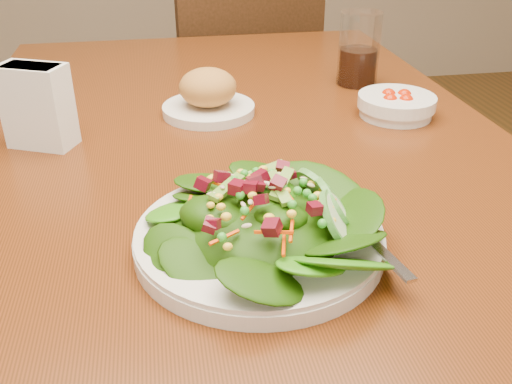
% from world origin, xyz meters
% --- Properties ---
extents(dining_table, '(0.90, 1.40, 0.75)m').
position_xyz_m(dining_table, '(0.00, 0.00, 0.65)').
color(dining_table, '#5F280D').
rests_on(dining_table, ground_plane).
extents(chair_far, '(0.55, 0.56, 1.02)m').
position_xyz_m(chair_far, '(0.14, 0.96, 0.54)').
color(chair_far, '#402112').
rests_on(chair_far, ground_plane).
extents(salad_plate, '(0.29, 0.28, 0.08)m').
position_xyz_m(salad_plate, '(-0.01, -0.30, 0.78)').
color(salad_plate, silver).
rests_on(salad_plate, dining_table).
extents(bread_plate, '(0.16, 0.16, 0.08)m').
position_xyz_m(bread_plate, '(-0.03, 0.13, 0.78)').
color(bread_plate, silver).
rests_on(bread_plate, dining_table).
extents(tomato_bowl, '(0.14, 0.14, 0.04)m').
position_xyz_m(tomato_bowl, '(0.29, 0.06, 0.77)').
color(tomato_bowl, silver).
rests_on(tomato_bowl, dining_table).
extents(drinking_glass, '(0.08, 0.08, 0.14)m').
position_xyz_m(drinking_glass, '(0.29, 0.25, 0.81)').
color(drinking_glass, silver).
rests_on(drinking_glass, dining_table).
extents(napkin_holder, '(0.11, 0.09, 0.13)m').
position_xyz_m(napkin_holder, '(-0.30, 0.04, 0.82)').
color(napkin_holder, white).
rests_on(napkin_holder, dining_table).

